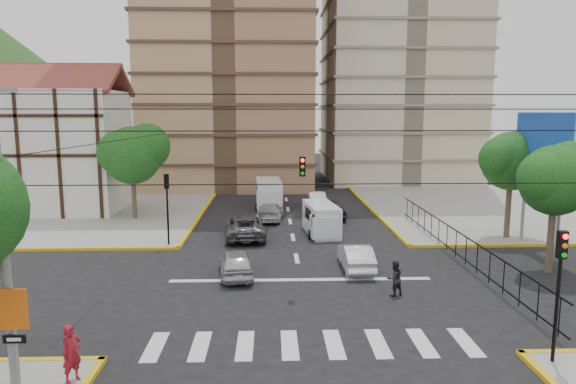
{
  "coord_description": "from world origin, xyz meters",
  "views": [
    {
      "loc": [
        -1.44,
        -23.33,
        8.27
      ],
      "look_at": [
        -0.53,
        3.99,
        4.0
      ],
      "focal_mm": 32.0,
      "sensor_mm": 36.0,
      "label": 1
    }
  ],
  "objects_px": {
    "van_left_lane": "(269,195)",
    "car_silver_front_left": "(236,263)",
    "car_white_front_right": "(356,257)",
    "pedestrian_crosswalk": "(394,278)",
    "van_right_lane": "(322,220)",
    "district_sign": "(13,319)",
    "traffic_light_se": "(560,275)",
    "pedestrian_sw_corner": "(72,353)",
    "traffic_light_nw": "(167,197)"
  },
  "relations": [
    {
      "from": "traffic_light_nw",
      "to": "van_left_lane",
      "type": "bearing_deg",
      "value": 64.48
    },
    {
      "from": "traffic_light_nw",
      "to": "car_white_front_right",
      "type": "bearing_deg",
      "value": -24.74
    },
    {
      "from": "van_right_lane",
      "to": "district_sign",
      "type": "bearing_deg",
      "value": -125.31
    },
    {
      "from": "traffic_light_se",
      "to": "traffic_light_nw",
      "type": "height_order",
      "value": "same"
    },
    {
      "from": "car_silver_front_left",
      "to": "pedestrian_sw_corner",
      "type": "bearing_deg",
      "value": 60.45
    },
    {
      "from": "district_sign",
      "to": "car_silver_front_left",
      "type": "bearing_deg",
      "value": 63.55
    },
    {
      "from": "van_right_lane",
      "to": "car_silver_front_left",
      "type": "distance_m",
      "value": 10.21
    },
    {
      "from": "traffic_light_nw",
      "to": "district_sign",
      "type": "distance_m",
      "value": 17.08
    },
    {
      "from": "pedestrian_sw_corner",
      "to": "traffic_light_se",
      "type": "bearing_deg",
      "value": -52.99
    },
    {
      "from": "traffic_light_nw",
      "to": "traffic_light_se",
      "type": "bearing_deg",
      "value": -45.0
    },
    {
      "from": "car_silver_front_left",
      "to": "pedestrian_crosswalk",
      "type": "relative_size",
      "value": 2.51
    },
    {
      "from": "traffic_light_nw",
      "to": "car_silver_front_left",
      "type": "bearing_deg",
      "value": -52.31
    },
    {
      "from": "car_silver_front_left",
      "to": "traffic_light_nw",
      "type": "bearing_deg",
      "value": -59.77
    },
    {
      "from": "car_silver_front_left",
      "to": "van_right_lane",
      "type": "bearing_deg",
      "value": -128.32
    },
    {
      "from": "car_white_front_right",
      "to": "pedestrian_crosswalk",
      "type": "xyz_separation_m",
      "value": [
        1.09,
        -3.98,
        0.13
      ]
    },
    {
      "from": "pedestrian_sw_corner",
      "to": "pedestrian_crosswalk",
      "type": "height_order",
      "value": "pedestrian_sw_corner"
    },
    {
      "from": "traffic_light_nw",
      "to": "car_silver_front_left",
      "type": "xyz_separation_m",
      "value": [
        4.55,
        -5.89,
        -2.42
      ]
    },
    {
      "from": "van_left_lane",
      "to": "car_silver_front_left",
      "type": "height_order",
      "value": "van_left_lane"
    },
    {
      "from": "van_right_lane",
      "to": "pedestrian_sw_corner",
      "type": "bearing_deg",
      "value": -123.13
    },
    {
      "from": "district_sign",
      "to": "van_right_lane",
      "type": "relative_size",
      "value": 0.67
    },
    {
      "from": "traffic_light_se",
      "to": "car_silver_front_left",
      "type": "relative_size",
      "value": 1.08
    },
    {
      "from": "car_silver_front_left",
      "to": "pedestrian_crosswalk",
      "type": "xyz_separation_m",
      "value": [
        7.38,
        -3.08,
        0.12
      ]
    },
    {
      "from": "traffic_light_se",
      "to": "van_left_lane",
      "type": "height_order",
      "value": "traffic_light_se"
    },
    {
      "from": "van_right_lane",
      "to": "pedestrian_sw_corner",
      "type": "relative_size",
      "value": 2.66
    },
    {
      "from": "district_sign",
      "to": "pedestrian_crosswalk",
      "type": "bearing_deg",
      "value": 31.96
    },
    {
      "from": "van_left_lane",
      "to": "car_white_front_right",
      "type": "bearing_deg",
      "value": -78.31
    },
    {
      "from": "van_right_lane",
      "to": "pedestrian_crosswalk",
      "type": "distance_m",
      "value": 12.04
    },
    {
      "from": "van_right_lane",
      "to": "van_left_lane",
      "type": "height_order",
      "value": "van_left_lane"
    },
    {
      "from": "district_sign",
      "to": "van_left_lane",
      "type": "xyz_separation_m",
      "value": [
        7.15,
        29.92,
        -1.28
      ]
    },
    {
      "from": "district_sign",
      "to": "car_silver_front_left",
      "type": "height_order",
      "value": "district_sign"
    },
    {
      "from": "traffic_light_se",
      "to": "pedestrian_sw_corner",
      "type": "bearing_deg",
      "value": -177.18
    },
    {
      "from": "traffic_light_se",
      "to": "traffic_light_nw",
      "type": "relative_size",
      "value": 1.0
    },
    {
      "from": "van_left_lane",
      "to": "car_white_front_right",
      "type": "distance_m",
      "value": 18.48
    },
    {
      "from": "van_right_lane",
      "to": "car_white_front_right",
      "type": "bearing_deg",
      "value": -89.24
    },
    {
      "from": "district_sign",
      "to": "pedestrian_sw_corner",
      "type": "bearing_deg",
      "value": 27.83
    },
    {
      "from": "traffic_light_se",
      "to": "pedestrian_crosswalk",
      "type": "relative_size",
      "value": 2.71
    },
    {
      "from": "car_silver_front_left",
      "to": "pedestrian_crosswalk",
      "type": "bearing_deg",
      "value": 149.87
    },
    {
      "from": "traffic_light_nw",
      "to": "car_white_front_right",
      "type": "distance_m",
      "value": 12.18
    },
    {
      "from": "car_white_front_right",
      "to": "traffic_light_se",
      "type": "bearing_deg",
      "value": 113.74
    },
    {
      "from": "traffic_light_se",
      "to": "traffic_light_nw",
      "type": "bearing_deg",
      "value": 135.0
    },
    {
      "from": "district_sign",
      "to": "traffic_light_nw",
      "type": "bearing_deg",
      "value": 86.64
    },
    {
      "from": "van_right_lane",
      "to": "pedestrian_crosswalk",
      "type": "relative_size",
      "value": 2.94
    },
    {
      "from": "traffic_light_se",
      "to": "van_left_lane",
      "type": "relative_size",
      "value": 0.81
    },
    {
      "from": "traffic_light_nw",
      "to": "pedestrian_sw_corner",
      "type": "distance_m",
      "value": 16.49
    },
    {
      "from": "van_left_lane",
      "to": "car_white_front_right",
      "type": "xyz_separation_m",
      "value": [
        4.69,
        -17.87,
        -0.48
      ]
    },
    {
      "from": "traffic_light_se",
      "to": "van_right_lane",
      "type": "height_order",
      "value": "traffic_light_se"
    },
    {
      "from": "car_silver_front_left",
      "to": "district_sign",
      "type": "bearing_deg",
      "value": 56.1
    },
    {
      "from": "pedestrian_crosswalk",
      "to": "pedestrian_sw_corner",
      "type": "bearing_deg",
      "value": 8.96
    },
    {
      "from": "traffic_light_nw",
      "to": "car_white_front_right",
      "type": "height_order",
      "value": "traffic_light_nw"
    },
    {
      "from": "van_right_lane",
      "to": "car_white_front_right",
      "type": "xyz_separation_m",
      "value": [
        1.06,
        -7.86,
        -0.32
      ]
    }
  ]
}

